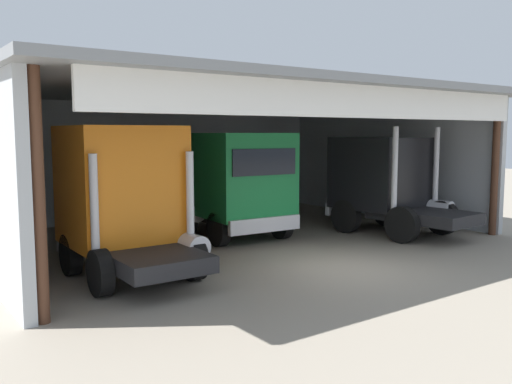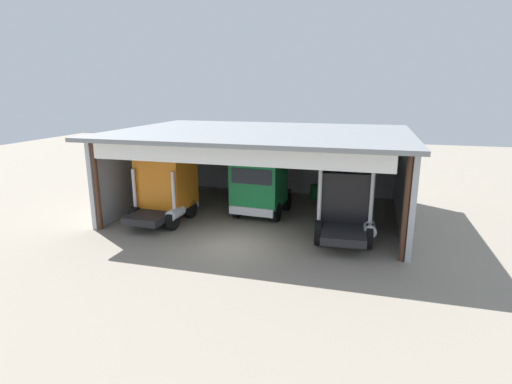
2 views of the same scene
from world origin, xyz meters
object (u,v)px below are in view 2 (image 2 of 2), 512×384
object	(u,v)px
truck_orange_yard_outside	(166,186)
tool_cart	(238,187)
truck_black_left_bay	(345,201)
truck_green_right_bay	(260,184)
oil_drum	(314,192)

from	to	relation	value
truck_orange_yard_outside	tool_cart	world-z (taller)	truck_orange_yard_outside
truck_black_left_bay	truck_green_right_bay	bearing A→B (deg)	153.98
truck_orange_yard_outside	truck_green_right_bay	xyz separation A→B (m)	(4.71, 2.10, -0.09)
truck_orange_yard_outside	tool_cart	distance (m)	6.70
truck_orange_yard_outside	oil_drum	distance (m)	9.83
truck_orange_yard_outside	truck_green_right_bay	distance (m)	5.16
tool_cart	truck_black_left_bay	bearing A→B (deg)	-39.32
oil_drum	tool_cart	bearing A→B (deg)	-176.42
truck_green_right_bay	oil_drum	distance (m)	5.27
truck_green_right_bay	oil_drum	xyz separation A→B (m)	(2.47, 4.45, -1.37)
truck_green_right_bay	oil_drum	world-z (taller)	truck_green_right_bay
truck_green_right_bay	truck_orange_yard_outside	bearing A→B (deg)	27.87
oil_drum	tool_cart	size ratio (longest dim) A/B	0.92
truck_black_left_bay	oil_drum	bearing A→B (deg)	106.31
oil_drum	truck_orange_yard_outside	bearing A→B (deg)	-137.65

